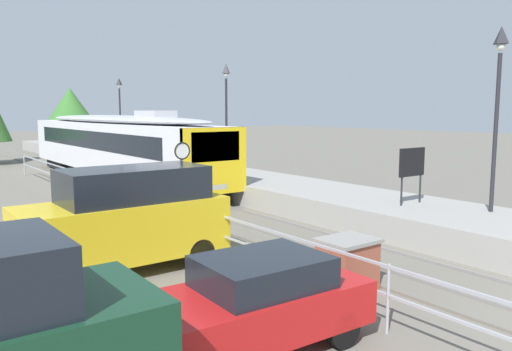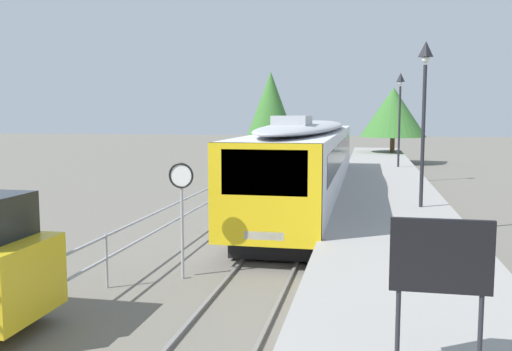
% 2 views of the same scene
% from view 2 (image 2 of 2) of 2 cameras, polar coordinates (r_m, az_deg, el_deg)
% --- Properties ---
extents(ground_plane, '(160.00, 160.00, 0.00)m').
position_cam_2_polar(ground_plane, '(22.43, -2.89, -3.80)').
color(ground_plane, '#6B665B').
extents(track_rails, '(3.20, 60.00, 0.14)m').
position_cam_2_polar(track_rails, '(21.89, 4.77, -3.97)').
color(track_rails, '#6B665B').
rests_on(track_rails, ground).
extents(commuter_train, '(2.82, 20.52, 3.74)m').
position_cam_2_polar(commuter_train, '(23.50, 5.35, 1.93)').
color(commuter_train, silver).
rests_on(commuter_train, track_rails).
extents(station_platform, '(3.90, 60.00, 0.90)m').
position_cam_2_polar(station_platform, '(21.70, 13.34, -3.10)').
color(station_platform, '#999691').
rests_on(station_platform, ground).
extents(platform_lamp_mid_platform, '(0.34, 0.34, 5.35)m').
position_cam_2_polar(platform_lamp_mid_platform, '(18.87, 16.86, 8.13)').
color(platform_lamp_mid_platform, '#232328').
rests_on(platform_lamp_mid_platform, station_platform).
extents(platform_lamp_far_end, '(0.34, 0.34, 5.35)m').
position_cam_2_polar(platform_lamp_far_end, '(32.99, 14.52, 7.31)').
color(platform_lamp_far_end, '#232328').
rests_on(platform_lamp_far_end, station_platform).
extents(platform_notice_board, '(1.20, 0.08, 1.80)m').
position_cam_2_polar(platform_notice_board, '(7.09, 18.41, -8.32)').
color(platform_notice_board, '#232328').
rests_on(platform_notice_board, station_platform).
extents(speed_limit_sign, '(0.61, 0.10, 2.81)m').
position_cam_2_polar(speed_limit_sign, '(13.25, -7.65, -1.61)').
color(speed_limit_sign, '#9EA0A5').
rests_on(speed_limit_sign, ground).
extents(carpark_fence, '(0.06, 36.06, 1.25)m').
position_cam_2_polar(carpark_fence, '(13.12, -15.09, -7.26)').
color(carpark_fence, '#9EA0A5').
rests_on(carpark_fence, ground).
extents(tree_behind_carpark, '(5.18, 5.18, 6.01)m').
position_cam_2_polar(tree_behind_carpark, '(45.43, 13.87, 6.30)').
color(tree_behind_carpark, brown).
rests_on(tree_behind_carpark, ground).
extents(tree_behind_station_far, '(3.79, 3.79, 6.82)m').
position_cam_2_polar(tree_behind_station_far, '(38.41, 1.51, 6.76)').
color(tree_behind_station_far, brown).
rests_on(tree_behind_station_far, ground).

